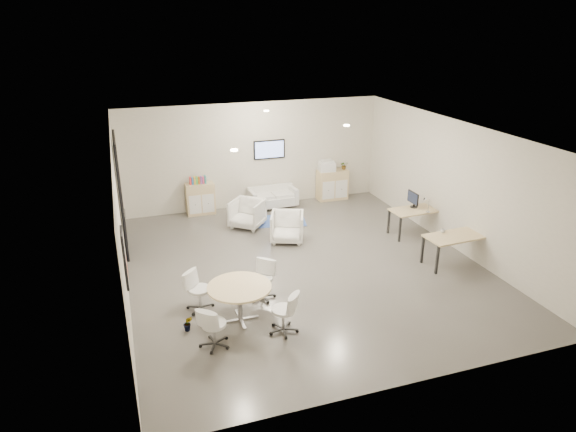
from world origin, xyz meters
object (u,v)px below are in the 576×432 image
(armchair_right, at_px, (287,226))
(sideboard_left, at_px, (200,199))
(sideboard_right, at_px, (332,185))
(desk_front, at_px, (455,238))
(round_table, at_px, (239,290))
(loveseat, at_px, (272,198))
(desk_rear, at_px, (416,212))
(armchair_left, at_px, (247,212))

(armchair_right, bearing_deg, sideboard_left, 144.84)
(sideboard_right, xyz_separation_m, desk_front, (0.87, -5.28, 0.19))
(sideboard_right, height_order, round_table, sideboard_right)
(sideboard_right, bearing_deg, loveseat, -176.97)
(sideboard_right, bearing_deg, desk_rear, -73.91)
(armchair_left, height_order, desk_front, armchair_left)
(armchair_right, bearing_deg, round_table, -100.44)
(sideboard_left, relative_size, armchair_right, 1.10)
(armchair_left, distance_m, desk_front, 5.60)
(armchair_right, height_order, round_table, armchair_right)
(armchair_left, height_order, round_table, armchair_left)
(sideboard_left, distance_m, sideboard_right, 4.25)
(desk_front, height_order, round_table, round_table)
(armchair_left, xyz_separation_m, desk_rear, (4.17, -1.98, 0.22))
(sideboard_left, relative_size, desk_rear, 0.65)
(armchair_right, bearing_deg, sideboard_right, 69.60)
(round_table, bearing_deg, armchair_left, 74.04)
(armchair_left, bearing_deg, loveseat, 88.64)
(loveseat, bearing_deg, armchair_left, -133.45)
(loveseat, bearing_deg, desk_rear, -50.08)
(sideboard_left, distance_m, armchair_left, 1.79)
(loveseat, height_order, desk_front, desk_front)
(loveseat, height_order, armchair_left, armchair_left)
(armchair_right, distance_m, desk_rear, 3.50)
(sideboard_right, distance_m, desk_rear, 3.55)
(armchair_left, distance_m, armchair_right, 1.50)
(armchair_left, bearing_deg, desk_front, -4.18)
(desk_front, bearing_deg, loveseat, 116.12)
(armchair_right, distance_m, round_table, 3.92)
(desk_rear, xyz_separation_m, desk_front, (-0.12, -1.88, 0.01))
(armchair_right, xyz_separation_m, desk_rear, (3.43, -0.68, 0.23))
(sideboard_right, distance_m, desk_front, 5.36)
(sideboard_left, height_order, desk_front, sideboard_left)
(sideboard_right, distance_m, armchair_left, 3.50)
(sideboard_left, xyz_separation_m, armchair_right, (1.81, -2.74, -0.04))
(sideboard_left, height_order, sideboard_right, sideboard_right)
(desk_rear, bearing_deg, loveseat, 129.32)
(loveseat, height_order, round_table, round_table)
(sideboard_left, height_order, loveseat, sideboard_left)
(loveseat, relative_size, desk_front, 1.01)
(sideboard_left, distance_m, loveseat, 2.21)
(sideboard_right, bearing_deg, round_table, -126.71)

